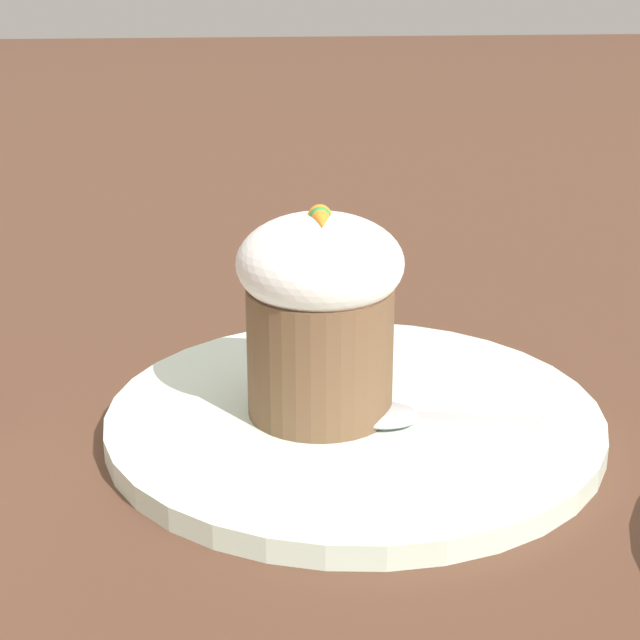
% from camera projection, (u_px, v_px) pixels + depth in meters
% --- Properties ---
extents(ground_plane, '(4.00, 4.00, 0.00)m').
position_uv_depth(ground_plane, '(354.00, 431.00, 0.57)').
color(ground_plane, '#513323').
extents(dessert_plate, '(0.26, 0.26, 0.01)m').
position_uv_depth(dessert_plate, '(354.00, 421.00, 0.57)').
color(dessert_plate, silver).
rests_on(dessert_plate, ground_plane).
extents(carrot_cake, '(0.08, 0.08, 0.11)m').
position_uv_depth(carrot_cake, '(320.00, 309.00, 0.54)').
color(carrot_cake, brown).
rests_on(carrot_cake, dessert_plate).
extents(spoon, '(0.04, 0.10, 0.01)m').
position_uv_depth(spoon, '(406.00, 416.00, 0.55)').
color(spoon, '#B7B7BC').
rests_on(spoon, dessert_plate).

